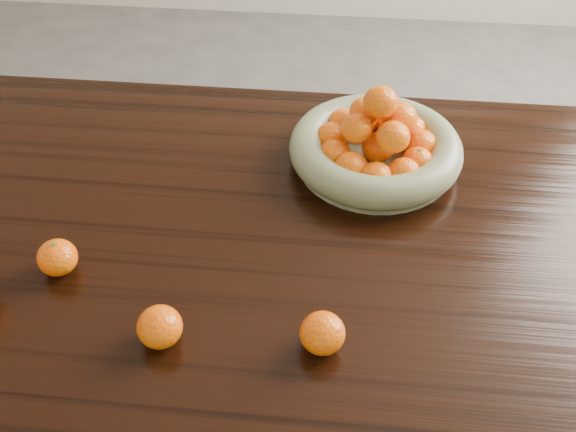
# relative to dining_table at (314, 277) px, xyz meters

# --- Properties ---
(dining_table) EXTENTS (2.00, 1.00, 0.75)m
(dining_table) POSITION_rel_dining_table_xyz_m (0.00, 0.00, 0.00)
(dining_table) COLOR black
(dining_table) RESTS_ON ground
(fruit_bowl) EXTENTS (0.34, 0.34, 0.17)m
(fruit_bowl) POSITION_rel_dining_table_xyz_m (0.10, 0.24, 0.13)
(fruit_bowl) COLOR gray
(fruit_bowl) RESTS_ON dining_table
(loose_orange_0) EXTENTS (0.07, 0.07, 0.06)m
(loose_orange_0) POSITION_rel_dining_table_xyz_m (-0.42, -0.11, 0.12)
(loose_orange_0) COLOR orange
(loose_orange_0) RESTS_ON dining_table
(loose_orange_1) EXTENTS (0.07, 0.07, 0.06)m
(loose_orange_1) POSITION_rel_dining_table_xyz_m (-0.22, -0.23, 0.12)
(loose_orange_1) COLOR orange
(loose_orange_1) RESTS_ON dining_table
(loose_orange_2) EXTENTS (0.07, 0.07, 0.06)m
(loose_orange_2) POSITION_rel_dining_table_xyz_m (0.03, -0.22, 0.12)
(loose_orange_2) COLOR orange
(loose_orange_2) RESTS_ON dining_table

